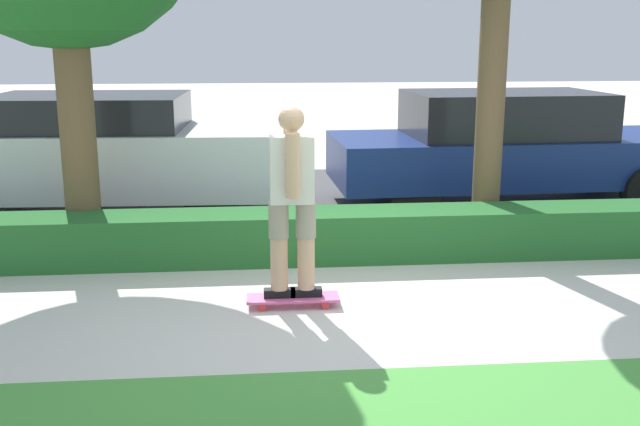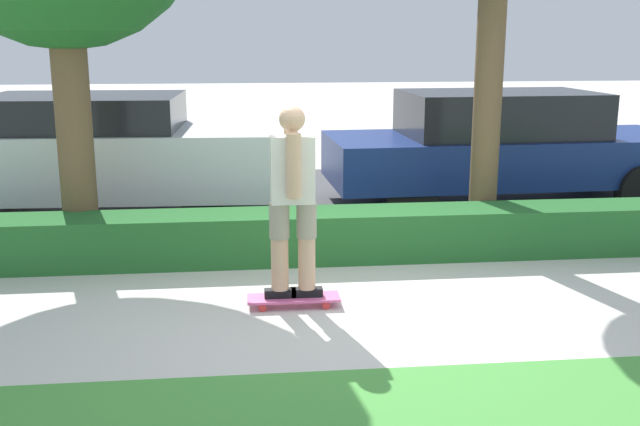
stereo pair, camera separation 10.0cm
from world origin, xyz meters
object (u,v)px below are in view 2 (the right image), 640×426
object	(u,v)px
parked_car_middle	(504,146)
skater_person	(293,198)
parked_car_front	(95,152)
skateboard	(294,298)

from	to	relation	value
parked_car_middle	skater_person	bearing A→B (deg)	-132.26
skater_person	parked_car_front	bearing A→B (deg)	122.00
skateboard	parked_car_middle	distance (m)	4.81
skater_person	parked_car_front	world-z (taller)	skater_person
parked_car_front	parked_car_middle	distance (m)	5.25
skateboard	parked_car_front	distance (m)	4.18
skateboard	skater_person	distance (m)	0.85
skateboard	parked_car_front	bearing A→B (deg)	122.00
parked_car_front	skater_person	bearing A→B (deg)	-55.72
skater_person	parked_car_middle	distance (m)	4.77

